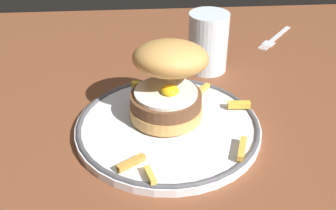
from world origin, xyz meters
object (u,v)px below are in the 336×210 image
at_px(burger, 169,78).
at_px(fork, 275,38).
at_px(dinner_plate, 168,126).
at_px(water_glass, 208,46).

relative_size(burger, fork, 1.15).
bearing_deg(fork, dinner_plate, -129.04).
bearing_deg(burger, dinner_plate, -95.81).
height_order(dinner_plate, water_glass, water_glass).
relative_size(water_glass, fork, 0.91).
height_order(burger, water_glass, burger).
xyz_separation_m(burger, water_glass, (0.08, 0.16, -0.03)).
relative_size(dinner_plate, burger, 1.99).
distance_m(dinner_plate, fork, 0.40).
bearing_deg(water_glass, dinner_plate, -114.63).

